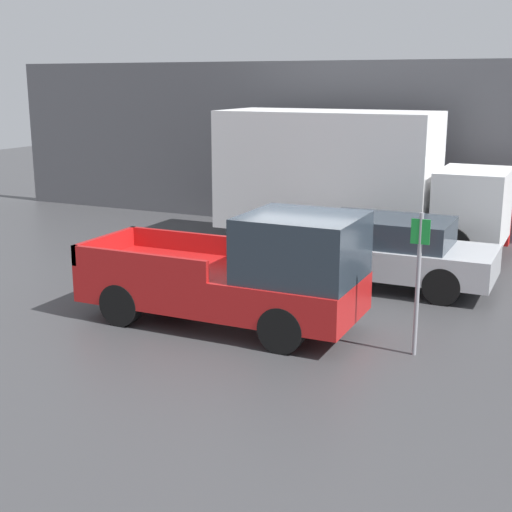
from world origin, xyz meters
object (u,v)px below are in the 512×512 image
Objects in this scene: newspaper_box at (501,227)px; pickup_truck at (245,274)px; car at (383,250)px; delivery_truck at (347,176)px; parking_sign at (418,276)px.

pickup_truck is at bearing -110.83° from newspaper_box.
car is 0.65× the size of delivery_truck.
pickup_truck reaches higher than car.
pickup_truck is 5.14× the size of newspaper_box.
parking_sign is (3.44, -6.88, -0.58)m from delivery_truck.
pickup_truck is at bearing -87.15° from delivery_truck.
parking_sign reaches higher than pickup_truck.
delivery_truck reaches higher than pickup_truck.
parking_sign is at bearing -67.25° from car.
car is 2.04× the size of parking_sign.
pickup_truck is 1.07× the size of car.
car is at bearing -109.70° from newspaper_box.
newspaper_box is (3.41, 8.95, -0.50)m from pickup_truck.
parking_sign is 2.36× the size of newspaper_box.
car is 4.81× the size of newspaper_box.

